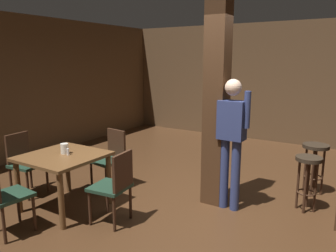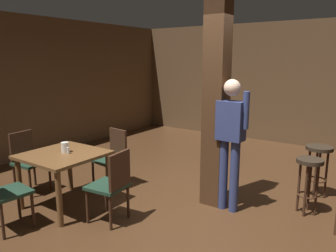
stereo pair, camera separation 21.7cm
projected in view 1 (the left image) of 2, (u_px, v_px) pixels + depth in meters
ground_plane at (191, 216)px, 4.18m from camera, size 10.80×10.80×0.00m
wall_back at (282, 83)px, 7.64m from camera, size 8.00×0.10×2.80m
pillar at (216, 102)px, 4.32m from camera, size 0.28×0.28×2.80m
dining_table at (64, 164)px, 4.28m from camera, size 0.96×0.96×0.74m
chair_east at (115, 184)px, 3.89m from camera, size 0.46×0.46×0.89m
chair_south at (2, 193)px, 3.62m from camera, size 0.46×0.46×0.89m
chair_west at (24, 160)px, 4.79m from camera, size 0.45×0.45×0.89m
chair_north at (111, 156)px, 5.00m from camera, size 0.48×0.48×0.89m
napkin_cup at (65, 149)px, 4.29m from camera, size 0.10×0.10×0.14m
salt_shaker at (68, 152)px, 4.23m from camera, size 0.03×0.03×0.09m
standing_person at (231, 135)px, 4.19m from camera, size 0.47×0.22×1.72m
bar_stool_near at (308, 171)px, 4.23m from camera, size 0.33×0.33×0.73m
bar_stool_mid at (315, 156)px, 4.77m from camera, size 0.37×0.37×0.75m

